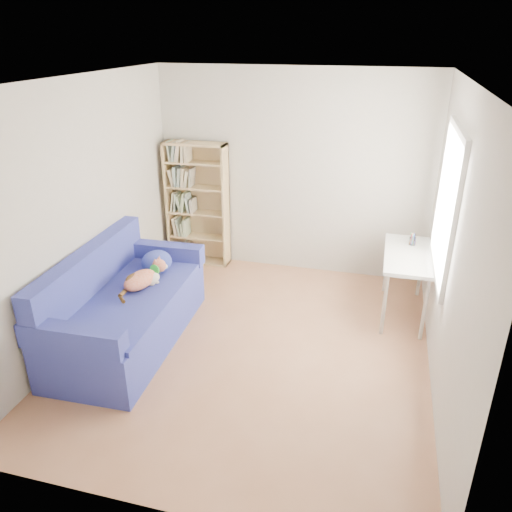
{
  "coord_description": "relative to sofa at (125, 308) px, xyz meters",
  "views": [
    {
      "loc": [
        1.13,
        -4.12,
        2.97
      ],
      "look_at": [
        -0.06,
        0.4,
        0.85
      ],
      "focal_mm": 35.0,
      "sensor_mm": 36.0,
      "label": 1
    }
  ],
  "objects": [
    {
      "name": "pen_cup",
      "position": [
        2.82,
        1.54,
        0.43
      ],
      "size": [
        0.08,
        0.08,
        0.14
      ],
      "color": "white",
      "rests_on": "desk"
    },
    {
      "name": "sofa",
      "position": [
        0.0,
        0.0,
        0.0
      ],
      "size": [
        1.02,
        2.04,
        0.99
      ],
      "rotation": [
        0.0,
        0.0,
        0.03
      ],
      "color": "navy",
      "rests_on": "ground"
    },
    {
      "name": "room_shell",
      "position": [
        1.4,
        0.21,
        1.26
      ],
      "size": [
        3.54,
        4.04,
        2.62
      ],
      "color": "silver",
      "rests_on": "ground"
    },
    {
      "name": "ground",
      "position": [
        1.3,
        0.18,
        -0.37
      ],
      "size": [
        4.0,
        4.0,
        0.0
      ],
      "primitive_type": "plane",
      "color": "#9D6647",
      "rests_on": "ground"
    },
    {
      "name": "bookshelf",
      "position": [
        0.05,
        2.03,
        0.4
      ],
      "size": [
        0.83,
        0.26,
        1.66
      ],
      "color": "tan",
      "rests_on": "ground"
    },
    {
      "name": "desk",
      "position": [
        2.78,
        1.28,
        0.3
      ],
      "size": [
        0.5,
        1.09,
        0.75
      ],
      "color": "silver",
      "rests_on": "ground"
    }
  ]
}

